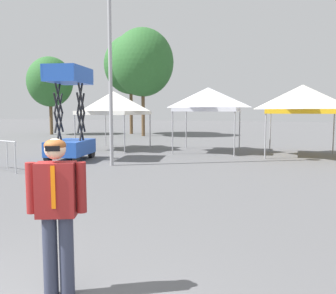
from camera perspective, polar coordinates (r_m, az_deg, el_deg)
The scene contains 9 objects.
canopy_tent_left_of_center at distance 19.46m, azimuth -8.65°, elevation 6.93°, with size 3.22×3.22×3.10m.
canopy_tent_behind_right at distance 18.19m, azimuth 6.43°, elevation 7.51°, with size 3.26×3.26×3.23m.
canopy_tent_behind_center at distance 17.42m, azimuth 20.64°, elevation 7.13°, with size 3.12×3.12×3.25m.
scissor_lift at distance 15.54m, azimuth -15.29°, elevation 2.29°, with size 1.83×2.53×3.88m.
person_foreground at distance 4.17m, azimuth -17.26°, elevation -8.97°, with size 0.61×0.38×1.78m.
light_pole_near_lift at distance 14.14m, azimuth -9.31°, elevation 20.54°, with size 0.36×0.36×10.23m.
tree_behind_tents_left at distance 29.89m, azimuth -4.03°, elevation 13.27°, with size 4.99×4.99×8.73m.
tree_behind_tents_center at distance 33.14m, azimuth -18.27°, elevation 9.81°, with size 3.90×3.90×6.72m.
tree_behind_tents_right at distance 32.63m, azimuth -5.95°, elevation 12.87°, with size 4.70×4.70×8.71m.
Camera 1 is at (2.64, -2.20, 2.08)m, focal length 38.30 mm.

